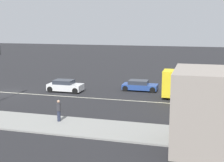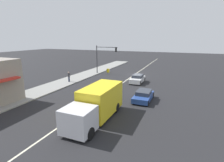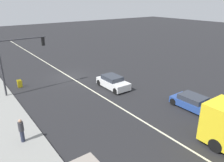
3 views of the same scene
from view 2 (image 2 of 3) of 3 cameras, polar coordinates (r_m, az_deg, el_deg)
The scene contains 9 objects.
ground_plane at distance 19.36m, azimuth -7.27°, elevation -7.99°, with size 160.00×160.00×0.00m, color #232326.
sidewalk_right at distance 24.57m, azimuth -26.47°, elevation -4.46°, with size 4.00×73.00×0.12m, color gray.
lane_marking_center at distance 35.45m, azimuth 7.36°, elevation 2.07°, with size 0.16×60.00×0.01m, color beige.
traffic_signal_main at distance 35.39m, azimuth -2.91°, elevation 8.53°, with size 4.59×0.34×5.60m.
pedestrian at distance 29.68m, azimuth -13.91°, elevation 1.45°, with size 0.34×0.34×1.67m.
warning_aframe_sign at distance 37.22m, azimuth -1.35°, elevation 3.40°, with size 0.45×0.53×0.84m.
delivery_truck at distance 15.79m, azimuth -4.98°, elevation -7.34°, with size 2.44×7.50×2.87m.
van_white at distance 28.97m, azimuth 8.32°, elevation 0.69°, with size 1.82×3.87×1.32m.
coupe_blue at distance 20.89m, azimuth 10.22°, elevation -4.76°, with size 1.86×3.94×1.18m.
Camera 2 is at (-9.13, 33.50, 7.16)m, focal length 28.00 mm.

